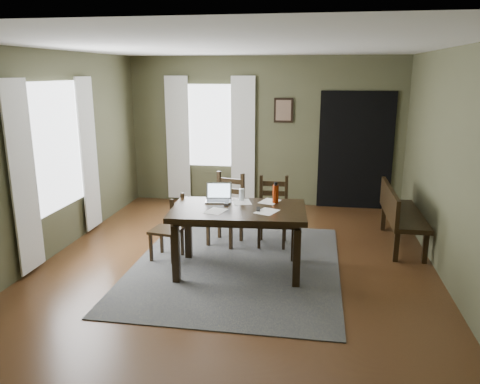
% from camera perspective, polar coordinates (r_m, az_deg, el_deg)
% --- Properties ---
extents(ground, '(5.00, 6.00, 0.01)m').
position_cam_1_polar(ground, '(6.09, -0.46, -8.98)').
color(ground, '#492C16').
extents(room_shell, '(5.02, 6.02, 2.71)m').
position_cam_1_polar(room_shell, '(5.62, -0.50, 8.19)').
color(room_shell, '#494A30').
rests_on(room_shell, ground).
extents(rug, '(2.60, 3.20, 0.01)m').
position_cam_1_polar(rug, '(6.08, -0.46, -8.88)').
color(rug, '#3D3D3D').
rests_on(rug, ground).
extents(dining_table, '(1.69, 1.09, 0.81)m').
position_cam_1_polar(dining_table, '(5.67, -0.19, -2.96)').
color(dining_table, black).
rests_on(dining_table, rug).
extents(chair_end, '(0.43, 0.43, 0.87)m').
position_cam_1_polar(chair_end, '(6.20, -8.59, -4.43)').
color(chair_end, black).
rests_on(chair_end, rug).
extents(chair_back_left, '(0.54, 0.54, 1.01)m').
position_cam_1_polar(chair_back_left, '(6.70, -1.66, -2.21)').
color(chair_back_left, black).
rests_on(chair_back_left, rug).
extents(chair_back_right, '(0.44, 0.44, 0.97)m').
position_cam_1_polar(chair_back_right, '(6.68, 4.02, -2.46)').
color(chair_back_right, black).
rests_on(chair_back_right, rug).
extents(bench, '(0.48, 1.49, 0.84)m').
position_cam_1_polar(bench, '(6.99, 18.77, -2.23)').
color(bench, black).
rests_on(bench, ground).
extents(laptop, '(0.36, 0.30, 0.22)m').
position_cam_1_polar(laptop, '(5.97, -2.61, -0.51)').
color(laptop, '#B7B7BC').
rests_on(laptop, dining_table).
extents(computer_mouse, '(0.05, 0.09, 0.03)m').
position_cam_1_polar(computer_mouse, '(5.77, -1.63, -1.47)').
color(computer_mouse, '#3F3F42').
rests_on(computer_mouse, dining_table).
extents(tv_remote, '(0.06, 0.16, 0.02)m').
position_cam_1_polar(tv_remote, '(5.58, 2.24, -2.11)').
color(tv_remote, black).
rests_on(tv_remote, dining_table).
extents(drinking_glass, '(0.08, 0.08, 0.15)m').
position_cam_1_polar(drinking_glass, '(5.97, 0.21, -0.31)').
color(drinking_glass, silver).
rests_on(drinking_glass, dining_table).
extents(water_bottle, '(0.08, 0.08, 0.27)m').
position_cam_1_polar(water_bottle, '(5.86, 4.35, -0.17)').
color(water_bottle, '#992C0B').
rests_on(water_bottle, dining_table).
extents(paper_b, '(0.31, 0.34, 0.00)m').
position_cam_1_polar(paper_b, '(5.51, 3.29, -2.39)').
color(paper_b, white).
rests_on(paper_b, dining_table).
extents(paper_c, '(0.29, 0.33, 0.00)m').
position_cam_1_polar(paper_c, '(5.91, 0.22, -1.21)').
color(paper_c, white).
rests_on(paper_c, dining_table).
extents(paper_d, '(0.29, 0.33, 0.00)m').
position_cam_1_polar(paper_d, '(5.94, 3.63, -1.16)').
color(paper_d, white).
rests_on(paper_d, dining_table).
extents(paper_e, '(0.27, 0.31, 0.00)m').
position_cam_1_polar(paper_e, '(5.53, -2.97, -2.33)').
color(paper_e, white).
rests_on(paper_e, dining_table).
extents(window_left, '(0.01, 1.30, 1.70)m').
position_cam_1_polar(window_left, '(6.72, -21.49, 5.19)').
color(window_left, white).
rests_on(window_left, ground).
extents(window_back, '(1.00, 0.01, 1.50)m').
position_cam_1_polar(window_back, '(8.75, -3.66, 8.07)').
color(window_back, white).
rests_on(window_back, ground).
extents(curtain_left_near, '(0.03, 0.48, 2.30)m').
position_cam_1_polar(curtain_left_near, '(6.07, -24.91, 1.54)').
color(curtain_left_near, silver).
rests_on(curtain_left_near, ground).
extents(curtain_left_far, '(0.03, 0.48, 2.30)m').
position_cam_1_polar(curtain_left_far, '(7.46, -17.95, 4.35)').
color(curtain_left_far, silver).
rests_on(curtain_left_far, ground).
extents(curtain_back_left, '(0.44, 0.03, 2.30)m').
position_cam_1_polar(curtain_back_left, '(8.91, -7.59, 6.47)').
color(curtain_back_left, silver).
rests_on(curtain_back_left, ground).
extents(curtain_back_right, '(0.44, 0.03, 2.30)m').
position_cam_1_polar(curtain_back_right, '(8.64, 0.36, 6.35)').
color(curtain_back_right, silver).
rests_on(curtain_back_right, ground).
extents(framed_picture, '(0.34, 0.03, 0.44)m').
position_cam_1_polar(framed_picture, '(8.52, 5.32, 9.90)').
color(framed_picture, black).
rests_on(framed_picture, ground).
extents(doorway_back, '(1.30, 0.03, 2.10)m').
position_cam_1_polar(doorway_back, '(8.61, 13.90, 4.89)').
color(doorway_back, black).
rests_on(doorway_back, ground).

